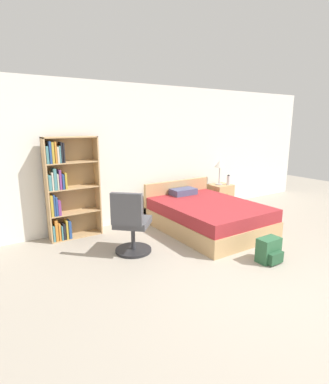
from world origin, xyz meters
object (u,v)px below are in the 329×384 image
object	(u,v)px
water_bottle	(228,180)
office_chair	(131,225)
bookshelf	(66,189)
bed	(206,215)
backpack_green	(269,251)
table_lamp	(220,165)
nightstand	(220,197)

from	to	relation	value
water_bottle	office_chair	bearing A→B (deg)	-161.46
bookshelf	bed	xyz separation A→B (m)	(2.22, -0.91, -0.58)
bookshelf	office_chair	world-z (taller)	bookshelf
office_chair	backpack_green	world-z (taller)	office_chair
table_lamp	water_bottle	size ratio (longest dim) A/B	2.41
bed	water_bottle	distance (m)	1.51
table_lamp	bookshelf	bearing A→B (deg)	179.11
water_bottle	bookshelf	bearing A→B (deg)	177.00
office_chair	nightstand	xyz separation A→B (m)	(2.76, 1.07, -0.16)
bookshelf	office_chair	bearing A→B (deg)	-62.52
office_chair	backpack_green	distance (m)	1.97
nightstand	table_lamp	world-z (taller)	table_lamp
table_lamp	water_bottle	world-z (taller)	table_lamp
office_chair	nightstand	size ratio (longest dim) A/B	1.74
office_chair	water_bottle	bearing A→B (deg)	18.54
bookshelf	table_lamp	size ratio (longest dim) A/B	3.13
bed	office_chair	world-z (taller)	office_chair
nightstand	table_lamp	bearing A→B (deg)	139.32
bookshelf	bed	world-z (taller)	bookshelf
table_lamp	nightstand	bearing A→B (deg)	-40.68
office_chair	water_bottle	size ratio (longest dim) A/B	4.34
water_bottle	backpack_green	world-z (taller)	water_bottle
bookshelf	table_lamp	world-z (taller)	bookshelf
bed	nightstand	distance (m)	1.41
bookshelf	bed	distance (m)	2.47
nightstand	backpack_green	xyz separation A→B (m)	(-1.27, -2.34, -0.11)
bookshelf	bed	bearing A→B (deg)	-22.28
bed	nightstand	world-z (taller)	bed
backpack_green	nightstand	bearing A→B (deg)	61.54
table_lamp	backpack_green	distance (m)	2.79
bookshelf	backpack_green	world-z (taller)	bookshelf
bookshelf	water_bottle	size ratio (longest dim) A/B	7.54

